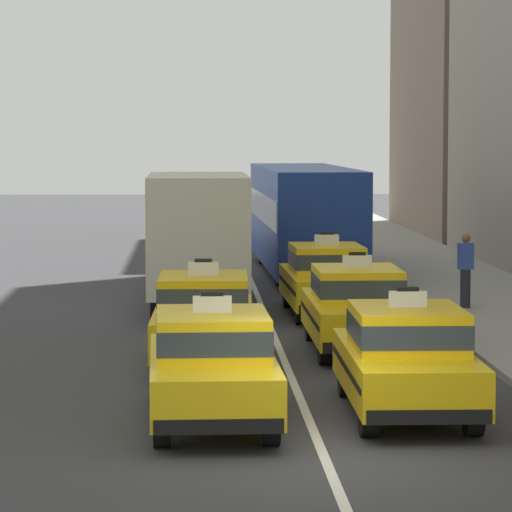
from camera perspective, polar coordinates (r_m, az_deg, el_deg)
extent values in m
plane|color=#353538|center=(18.88, 2.75, -8.06)|extent=(160.00, 160.00, 0.00)
cube|color=silver|center=(38.58, -0.04, -1.36)|extent=(0.14, 80.00, 0.01)
cube|color=gray|center=(34.36, 9.72, -2.09)|extent=(4.00, 90.00, 0.15)
cylinder|color=black|center=(22.42, -3.82, -5.15)|extent=(0.25, 0.65, 0.64)
cylinder|color=black|center=(22.47, -0.04, -5.11)|extent=(0.25, 0.65, 0.64)
cylinder|color=black|center=(19.41, -3.79, -6.73)|extent=(0.25, 0.65, 0.64)
cylinder|color=black|center=(19.47, 0.59, -6.69)|extent=(0.25, 0.65, 0.64)
cube|color=yellow|center=(20.86, -1.78, -4.92)|extent=(1.90, 4.54, 0.70)
cube|color=black|center=(20.85, -1.78, -4.79)|extent=(1.92, 4.18, 0.10)
cube|color=yellow|center=(20.61, -1.77, -3.16)|extent=(1.65, 2.14, 0.64)
cube|color=#2D3842|center=(20.61, -1.77, -3.16)|extent=(1.67, 2.16, 0.35)
cube|color=white|center=(20.55, -1.77, -1.94)|extent=(0.56, 0.13, 0.24)
cube|color=black|center=(20.54, -1.77, -1.53)|extent=(0.32, 0.12, 0.06)
cube|color=black|center=(23.08, -1.99, -4.59)|extent=(1.71, 0.18, 0.20)
cube|color=black|center=(18.74, -1.51, -6.83)|extent=(1.71, 0.18, 0.20)
cylinder|color=black|center=(27.80, -3.58, -3.18)|extent=(0.26, 0.65, 0.64)
cylinder|color=black|center=(27.78, -0.53, -3.17)|extent=(0.26, 0.65, 0.64)
cylinder|color=black|center=(24.78, -3.88, -4.18)|extent=(0.26, 0.65, 0.64)
cylinder|color=black|center=(24.75, -0.46, -4.18)|extent=(0.26, 0.65, 0.64)
cube|color=yellow|center=(26.21, -2.11, -2.89)|extent=(1.92, 4.55, 0.70)
cube|color=black|center=(26.21, -2.11, -2.78)|extent=(1.93, 4.19, 0.10)
cube|color=yellow|center=(25.98, -2.12, -1.47)|extent=(1.66, 2.14, 0.64)
cube|color=#2D3842|center=(25.98, -2.12, -1.47)|extent=(1.68, 2.16, 0.35)
cube|color=white|center=(25.94, -2.12, -0.51)|extent=(0.56, 0.14, 0.24)
cube|color=black|center=(25.92, -2.13, -0.18)|extent=(0.32, 0.12, 0.06)
cube|color=black|center=(28.44, -2.03, -2.78)|extent=(1.71, 0.19, 0.20)
cube|color=black|center=(24.07, -2.20, -4.20)|extent=(1.71, 0.19, 0.20)
cylinder|color=black|center=(35.83, -3.86, -1.35)|extent=(0.24, 0.64, 0.64)
cylinder|color=black|center=(35.83, -0.82, -1.34)|extent=(0.24, 0.64, 0.64)
cylinder|color=black|center=(31.96, -4.04, -2.11)|extent=(0.24, 0.64, 0.64)
cylinder|color=black|center=(31.96, -0.63, -2.10)|extent=(0.24, 0.64, 0.64)
cube|color=#194C8C|center=(36.70, -2.35, 0.46)|extent=(2.11, 2.21, 2.10)
cube|color=#2D3842|center=(37.74, -2.35, 1.04)|extent=(1.93, 0.07, 0.76)
cube|color=beige|center=(33.41, -2.35, 0.96)|extent=(2.32, 5.21, 2.70)
cylinder|color=black|center=(42.04, -3.65, -0.41)|extent=(0.25, 0.64, 0.64)
cylinder|color=black|center=(42.06, -1.68, -0.40)|extent=(0.25, 0.64, 0.64)
cylinder|color=black|center=(39.21, -3.66, -0.80)|extent=(0.25, 0.64, 0.64)
cylinder|color=black|center=(39.23, -1.55, -0.79)|extent=(0.25, 0.64, 0.64)
cube|color=maroon|center=(40.60, -2.64, -0.13)|extent=(1.82, 4.33, 0.66)
cube|color=maroon|center=(40.45, -2.64, 0.75)|extent=(1.59, 1.92, 0.60)
cube|color=#2D3842|center=(40.45, -2.64, 0.75)|extent=(1.61, 1.94, 0.33)
cylinder|color=black|center=(23.06, 3.65, -4.86)|extent=(0.25, 0.64, 0.64)
cylinder|color=black|center=(23.26, 7.29, -4.81)|extent=(0.25, 0.64, 0.64)
cylinder|color=black|center=(20.07, 4.53, -6.35)|extent=(0.25, 0.64, 0.64)
cylinder|color=black|center=(20.30, 8.70, -6.26)|extent=(0.25, 0.64, 0.64)
cube|color=yellow|center=(21.60, 6.02, -4.61)|extent=(1.84, 4.52, 0.70)
cube|color=black|center=(21.59, 6.02, -4.48)|extent=(1.86, 4.16, 0.10)
cube|color=yellow|center=(21.35, 6.10, -2.90)|extent=(1.62, 2.11, 0.64)
cube|color=#2D3842|center=(21.35, 6.10, -2.90)|extent=(1.64, 2.14, 0.35)
cube|color=white|center=(21.29, 6.11, -1.73)|extent=(0.56, 0.13, 0.24)
cube|color=black|center=(21.28, 6.11, -1.33)|extent=(0.32, 0.11, 0.06)
cube|color=black|center=(23.80, 5.26, -4.32)|extent=(1.71, 0.16, 0.20)
cube|color=black|center=(19.49, 6.94, -6.41)|extent=(1.71, 0.16, 0.20)
cylinder|color=black|center=(29.18, 2.24, -2.78)|extent=(0.24, 0.64, 0.64)
cylinder|color=black|center=(29.34, 5.12, -2.76)|extent=(0.24, 0.64, 0.64)
cylinder|color=black|center=(26.16, 2.80, -3.68)|extent=(0.24, 0.64, 0.64)
cylinder|color=black|center=(26.34, 6.01, -3.65)|extent=(0.24, 0.64, 0.64)
cube|color=yellow|center=(27.70, 4.03, -2.48)|extent=(1.81, 4.50, 0.70)
cube|color=black|center=(27.69, 4.03, -2.38)|extent=(1.83, 4.14, 0.10)
cube|color=yellow|center=(27.47, 4.08, -1.13)|extent=(1.61, 2.10, 0.64)
cube|color=#2D3842|center=(27.47, 4.08, -1.13)|extent=(1.63, 2.12, 0.35)
cube|color=white|center=(27.43, 4.08, -0.22)|extent=(0.56, 0.12, 0.24)
cube|color=black|center=(27.42, 4.08, 0.09)|extent=(0.32, 0.11, 0.06)
cube|color=black|center=(29.91, 3.55, -2.41)|extent=(1.71, 0.14, 0.20)
cube|color=black|center=(25.56, 4.59, -3.67)|extent=(1.71, 0.14, 0.20)
cylinder|color=black|center=(34.65, 1.30, -1.55)|extent=(0.25, 0.65, 0.64)
cylinder|color=black|center=(34.82, 3.72, -1.53)|extent=(0.25, 0.65, 0.64)
cylinder|color=black|center=(31.63, 1.81, -2.18)|extent=(0.25, 0.65, 0.64)
cylinder|color=black|center=(31.81, 4.46, -2.15)|extent=(0.25, 0.65, 0.64)
cube|color=yellow|center=(33.18, 2.81, -1.24)|extent=(1.90, 4.54, 0.70)
cube|color=black|center=(33.18, 2.81, -1.15)|extent=(1.92, 4.18, 0.10)
cube|color=yellow|center=(32.97, 2.85, -0.11)|extent=(1.65, 2.14, 0.64)
cube|color=#2D3842|center=(32.97, 2.85, -0.11)|extent=(1.67, 2.16, 0.35)
cube|color=white|center=(32.93, 2.85, 0.65)|extent=(0.56, 0.13, 0.24)
cube|color=black|center=(32.92, 2.85, 0.91)|extent=(0.32, 0.12, 0.06)
cube|color=black|center=(35.39, 2.39, -1.26)|extent=(1.71, 0.18, 0.20)
cube|color=black|center=(31.03, 3.29, -2.14)|extent=(1.71, 0.18, 0.20)
cylinder|color=black|center=(46.12, 0.27, 0.07)|extent=(0.25, 0.64, 0.64)
cylinder|color=black|center=(46.30, 2.74, 0.09)|extent=(0.25, 0.64, 0.64)
cylinder|color=black|center=(39.45, 0.97, -0.76)|extent=(0.25, 0.64, 0.64)
cylinder|color=black|center=(39.66, 3.85, -0.74)|extent=(0.25, 0.64, 0.64)
cube|color=navy|center=(42.76, 1.93, 1.63)|extent=(2.73, 11.25, 2.90)
cube|color=#2D3842|center=(42.75, 1.93, 1.97)|extent=(2.74, 10.80, 0.84)
cube|color=black|center=(48.23, 1.27, 3.44)|extent=(2.13, 0.12, 0.36)
cylinder|color=black|center=(53.53, 0.01, 0.75)|extent=(0.25, 0.64, 0.64)
cylinder|color=black|center=(53.60, 1.59, 0.75)|extent=(0.25, 0.64, 0.64)
cylinder|color=black|center=(50.48, 0.11, 0.50)|extent=(0.25, 0.64, 0.64)
cylinder|color=black|center=(50.55, 1.78, 0.50)|extent=(0.25, 0.64, 0.64)
cube|color=yellow|center=(52.01, 0.87, 1.01)|extent=(1.88, 4.53, 0.70)
cube|color=black|center=(52.01, 0.87, 1.07)|extent=(1.89, 4.17, 0.10)
cube|color=yellow|center=(51.82, 0.88, 1.74)|extent=(1.64, 2.13, 0.64)
cube|color=#2D3842|center=(51.82, 0.88, 1.74)|extent=(1.66, 2.15, 0.35)
cube|color=white|center=(51.80, 0.88, 2.23)|extent=(0.56, 0.13, 0.24)
cube|color=black|center=(51.79, 0.88, 2.39)|extent=(0.32, 0.12, 0.06)
cube|color=black|center=(54.23, 0.77, 0.91)|extent=(1.71, 0.17, 0.20)
cube|color=black|center=(49.83, 0.98, 0.55)|extent=(1.71, 0.17, 0.20)
cylinder|color=#23232D|center=(33.74, 8.39, -1.29)|extent=(0.24, 0.24, 0.91)
cube|color=#2D4CA5|center=(33.66, 8.40, 0.00)|extent=(0.36, 0.22, 0.62)
sphere|color=brown|center=(33.63, 8.41, 0.71)|extent=(0.20, 0.20, 0.20)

